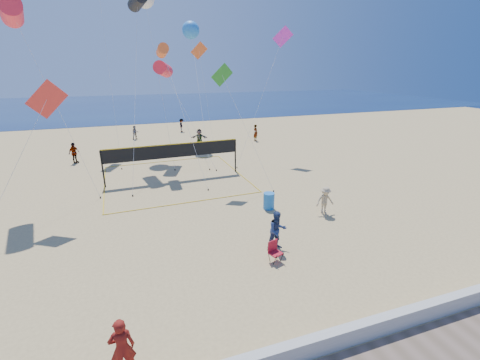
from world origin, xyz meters
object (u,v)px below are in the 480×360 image
object	(u,v)px
camp_chair	(274,250)
volleyball_net	(173,155)
woman	(122,348)
trash_barrel	(269,201)

from	to	relation	value
camp_chair	volleyball_net	world-z (taller)	volleyball_net
woman	trash_barrel	bearing A→B (deg)	-135.27
camp_chair	volleyball_net	size ratio (longest dim) A/B	0.10
woman	volleyball_net	bearing A→B (deg)	-105.01
woman	volleyball_net	world-z (taller)	volleyball_net
woman	camp_chair	world-z (taller)	woman
woman	camp_chair	xyz separation A→B (m)	(5.72, 3.38, -0.37)
trash_barrel	volleyball_net	bearing A→B (deg)	121.65
trash_barrel	volleyball_net	distance (m)	8.09
trash_barrel	volleyball_net	world-z (taller)	volleyball_net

